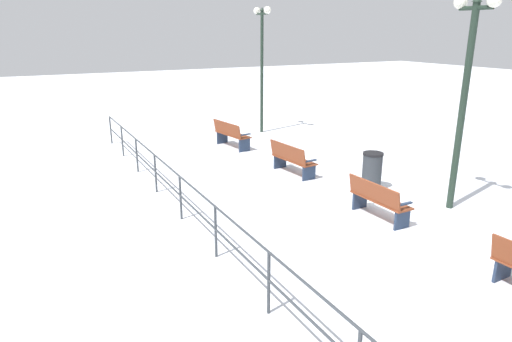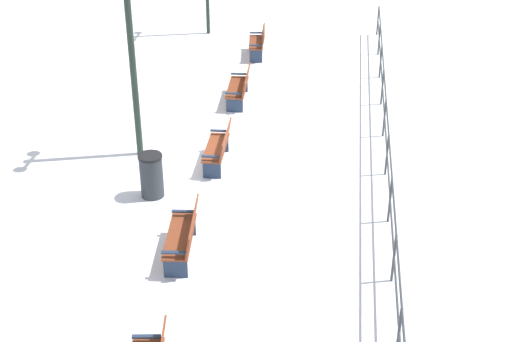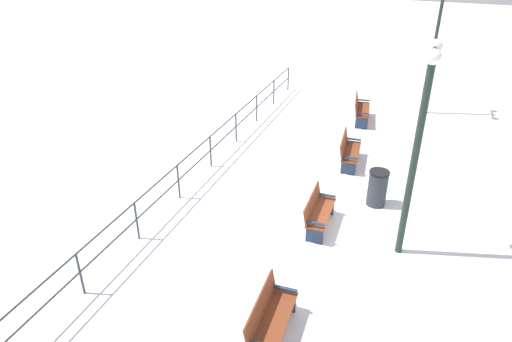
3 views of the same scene
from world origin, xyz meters
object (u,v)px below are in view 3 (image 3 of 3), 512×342
at_px(bench_fifth, 361,109).
at_px(lamppost_far, 438,26).
at_px(bench_third, 318,211).
at_px(bench_fourth, 349,150).
at_px(bench_second, 270,317).
at_px(trash_bin, 377,188).
at_px(lamppost_middle, 421,125).

bearing_deg(bench_fifth, lamppost_far, 31.16).
height_order(bench_third, lamppost_far, lamppost_far).
bearing_deg(bench_fourth, bench_fifth, 88.79).
relative_size(bench_third, bench_fifth, 0.89).
relative_size(bench_fourth, bench_fifth, 0.95).
distance_m(bench_second, bench_fifth, 11.08).
xyz_separation_m(bench_fourth, lamppost_far, (1.96, 5.49, 2.88)).
distance_m(bench_third, bench_fifth, 7.38).
relative_size(bench_fourth, lamppost_far, 0.33).
bearing_deg(bench_second, bench_fourth, 87.51).
xyz_separation_m(bench_second, trash_bin, (1.18, 5.29, 0.05)).
xyz_separation_m(bench_fifth, lamppost_far, (2.21, 1.80, 2.85)).
relative_size(bench_third, trash_bin, 1.54).
distance_m(bench_third, trash_bin, 2.00).
xyz_separation_m(bench_third, trash_bin, (1.21, 1.59, 0.04)).
bearing_deg(bench_second, trash_bin, 75.03).
xyz_separation_m(bench_fifth, lamppost_middle, (2.21, -7.66, 2.65)).
height_order(bench_second, trash_bin, trash_bin).
xyz_separation_m(bench_fourth, bench_fifth, (-0.25, 3.69, 0.03)).
distance_m(bench_second, bench_third, 3.70).
xyz_separation_m(bench_second, lamppost_middle, (1.96, 3.41, 2.69)).
bearing_deg(bench_fourth, lamppost_far, 65.24).
xyz_separation_m(bench_third, bench_fifth, (-0.21, 7.38, 0.04)).
bearing_deg(bench_third, bench_fifth, 90.09).
distance_m(lamppost_middle, trash_bin, 3.33).
bearing_deg(trash_bin, bench_second, -102.54).
xyz_separation_m(bench_fourth, trash_bin, (1.17, -2.10, 0.03)).
distance_m(bench_fourth, lamppost_far, 6.50).
relative_size(bench_second, bench_fifth, 0.95).
relative_size(lamppost_middle, trash_bin, 4.75).
distance_m(bench_third, lamppost_far, 9.83).
height_order(bench_fourth, trash_bin, trash_bin).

